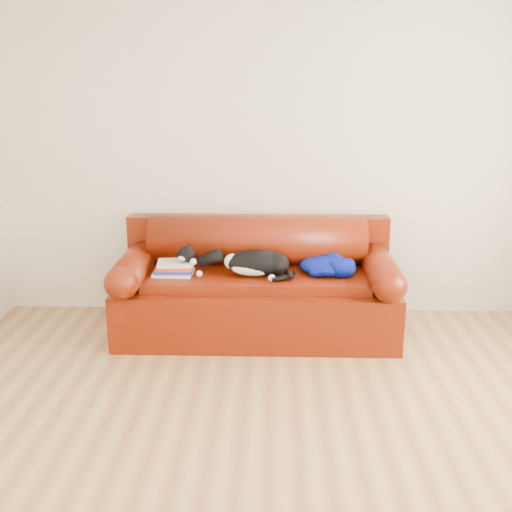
{
  "coord_description": "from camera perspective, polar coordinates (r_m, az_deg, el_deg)",
  "views": [
    {
      "loc": [
        0.01,
        -2.85,
        1.88
      ],
      "look_at": [
        -0.11,
        1.35,
        0.66
      ],
      "focal_mm": 42.0,
      "sensor_mm": 36.0,
      "label": 1
    }
  ],
  "objects": [
    {
      "name": "ground",
      "position": [
        3.42,
        1.24,
        -17.25
      ],
      "size": [
        4.5,
        4.5,
        0.0
      ],
      "primitive_type": "plane",
      "color": "brown",
      "rests_on": "ground"
    },
    {
      "name": "book_stack",
      "position": [
        4.52,
        -7.77,
        -1.14
      ],
      "size": [
        0.3,
        0.23,
        0.1
      ],
      "rotation": [
        0.0,
        0.0,
        0.03
      ],
      "color": "beige",
      "rests_on": "sofa_base"
    },
    {
      "name": "sofa_back",
      "position": [
        4.78,
        0.14,
        -0.11
      ],
      "size": [
        2.1,
        1.01,
        0.88
      ],
      "color": "#410B02",
      "rests_on": "ground"
    },
    {
      "name": "sofa_base",
      "position": [
        4.65,
        0.05,
        -4.55
      ],
      "size": [
        2.1,
        0.9,
        0.5
      ],
      "color": "#410B02",
      "rests_on": "ground"
    },
    {
      "name": "blanket",
      "position": [
        4.54,
        6.72,
        -0.86
      ],
      "size": [
        0.47,
        0.46,
        0.14
      ],
      "rotation": [
        0.0,
        0.0,
        -0.27
      ],
      "color": "#02104F",
      "rests_on": "sofa_base"
    },
    {
      "name": "room_shell",
      "position": [
        2.88,
        3.97,
        11.85
      ],
      "size": [
        4.52,
        4.02,
        2.61
      ],
      "color": "beige",
      "rests_on": "ground"
    },
    {
      "name": "cat",
      "position": [
        4.44,
        0.02,
        -0.71
      ],
      "size": [
        0.65,
        0.34,
        0.24
      ],
      "rotation": [
        0.0,
        0.0,
        -0.2
      ],
      "color": "black",
      "rests_on": "sofa_base"
    }
  ]
}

